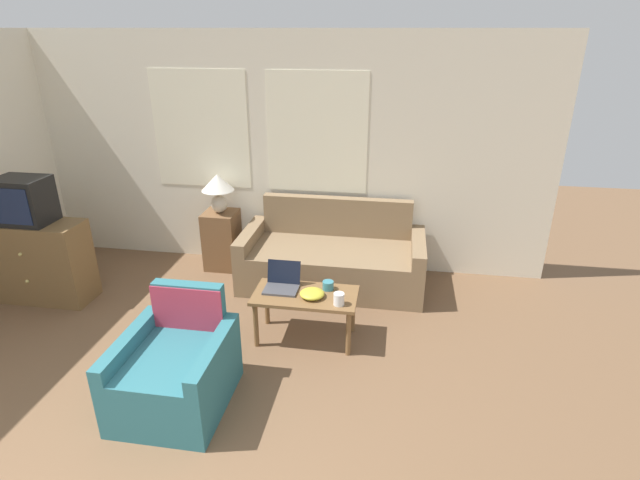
{
  "coord_description": "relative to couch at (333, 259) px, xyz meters",
  "views": [
    {
      "loc": [
        1.48,
        -1.14,
        2.6
      ],
      "look_at": [
        0.78,
        3.14,
        0.75
      ],
      "focal_mm": 28.0,
      "sensor_mm": 36.0,
      "label": 1
    }
  ],
  "objects": [
    {
      "name": "snack_bowl",
      "position": [
        -0.02,
        -1.17,
        0.22
      ],
      "size": [
        0.21,
        0.21,
        0.07
      ],
      "color": "gold",
      "rests_on": "coffee_table"
    },
    {
      "name": "television",
      "position": [
        -2.91,
        -0.84,
        0.8
      ],
      "size": [
        0.49,
        0.37,
        0.45
      ],
      "color": "black",
      "rests_on": "tv_dresser"
    },
    {
      "name": "couch",
      "position": [
        0.0,
        0.0,
        0.0
      ],
      "size": [
        1.94,
        0.9,
        0.87
      ],
      "color": "#846B4C",
      "rests_on": "ground_plane"
    },
    {
      "name": "laptop",
      "position": [
        -0.31,
        -1.05,
        0.24
      ],
      "size": [
        0.3,
        0.27,
        0.23
      ],
      "color": "#47474C",
      "rests_on": "coffee_table"
    },
    {
      "name": "wall_back",
      "position": [
        -0.83,
        0.46,
        1.04
      ],
      "size": [
        6.27,
        0.06,
        2.6
      ],
      "color": "silver",
      "rests_on": "ground_plane"
    },
    {
      "name": "table_lamp",
      "position": [
        -1.32,
        0.17,
        0.71
      ],
      "size": [
        0.36,
        0.36,
        0.44
      ],
      "color": "beige",
      "rests_on": "side_table"
    },
    {
      "name": "side_table",
      "position": [
        -1.32,
        0.17,
        0.07
      ],
      "size": [
        0.37,
        0.37,
        0.68
      ],
      "color": "brown",
      "rests_on": "ground_plane"
    },
    {
      "name": "tv_dresser",
      "position": [
        -2.91,
        -0.83,
        0.15
      ],
      "size": [
        1.02,
        0.43,
        0.84
      ],
      "color": "brown",
      "rests_on": "ground_plane"
    },
    {
      "name": "cup_yellow",
      "position": [
        0.1,
        -1.01,
        0.23
      ],
      "size": [
        0.1,
        0.1,
        0.08
      ],
      "color": "teal",
      "rests_on": "coffee_table"
    },
    {
      "name": "armchair",
      "position": [
        -0.88,
        -2.07,
        -0.0
      ],
      "size": [
        0.75,
        0.85,
        0.82
      ],
      "color": "#2D6B75",
      "rests_on": "ground_plane"
    },
    {
      "name": "cup_navy",
      "position": [
        0.22,
        -1.26,
        0.24
      ],
      "size": [
        0.09,
        0.09,
        0.11
      ],
      "color": "white",
      "rests_on": "coffee_table"
    },
    {
      "name": "coffee_table",
      "position": [
        -0.09,
        -1.13,
        0.13
      ],
      "size": [
        0.91,
        0.47,
        0.46
      ],
      "color": "brown",
      "rests_on": "ground_plane"
    }
  ]
}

